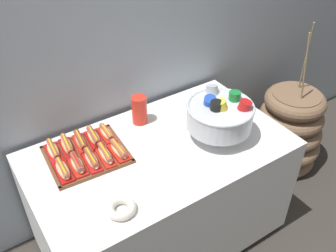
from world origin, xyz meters
TOP-DOWN VIEW (x-y plane):
  - ground_plane at (0.00, 0.00)m, footprint 10.00×10.00m
  - back_wall at (0.00, 0.49)m, footprint 6.00×0.10m
  - buffet_table at (0.00, 0.00)m, footprint 1.42×0.81m
  - floor_vase at (1.19, 0.07)m, footprint 0.52×0.52m
  - serving_tray at (-0.35, 0.17)m, footprint 0.43×0.39m
  - hot_dog_0 at (-0.51, 0.09)m, footprint 0.08×0.17m
  - hot_dog_1 at (-0.43, 0.09)m, footprint 0.07×0.16m
  - hot_dog_2 at (-0.36, 0.09)m, footprint 0.08×0.18m
  - hot_dog_3 at (-0.28, 0.08)m, footprint 0.07×0.18m
  - hot_dog_4 at (-0.21, 0.08)m, footprint 0.07×0.17m
  - hot_dog_5 at (-0.50, 0.26)m, footprint 0.08×0.17m
  - hot_dog_6 at (-0.42, 0.25)m, footprint 0.08×0.18m
  - hot_dog_7 at (-0.35, 0.25)m, footprint 0.08×0.18m
  - hot_dog_8 at (-0.27, 0.25)m, footprint 0.08×0.17m
  - hot_dog_9 at (-0.20, 0.24)m, footprint 0.07×0.16m
  - punch_bowl at (0.34, -0.08)m, footprint 0.37×0.37m
  - cup_stack at (0.03, 0.27)m, footprint 0.09×0.09m
  - donut at (-0.37, -0.27)m, footprint 0.14×0.14m

SIDE VIEW (x-z plane):
  - ground_plane at x=0.00m, z-range 0.00..0.00m
  - floor_vase at x=1.19m, z-range -0.27..0.89m
  - buffet_table at x=0.00m, z-range 0.02..0.77m
  - serving_tray at x=-0.35m, z-range 0.75..0.76m
  - donut at x=-0.37m, z-range 0.75..0.79m
  - hot_dog_9 at x=-0.20m, z-range 0.75..0.81m
  - hot_dog_4 at x=-0.21m, z-range 0.75..0.81m
  - hot_dog_0 at x=-0.51m, z-range 0.75..0.81m
  - hot_dog_8 at x=-0.27m, z-range 0.75..0.81m
  - hot_dog_5 at x=-0.50m, z-range 0.75..0.81m
  - hot_dog_7 at x=-0.35m, z-range 0.75..0.81m
  - hot_dog_2 at x=-0.36m, z-range 0.75..0.81m
  - hot_dog_3 at x=-0.28m, z-range 0.75..0.82m
  - hot_dog_6 at x=-0.42m, z-range 0.75..0.82m
  - hot_dog_1 at x=-0.43m, z-range 0.75..0.82m
  - cup_stack at x=0.03m, z-range 0.75..0.92m
  - punch_bowl at x=0.34m, z-range 0.76..1.02m
  - back_wall at x=0.00m, z-range 0.00..2.60m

